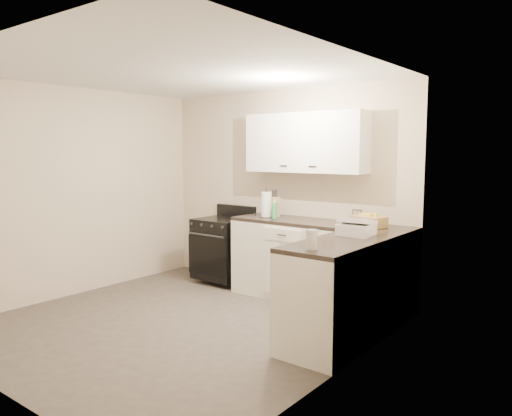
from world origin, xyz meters
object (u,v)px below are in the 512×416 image
Objects in this scene: paper_towel at (266,205)px; wicker_basket at (369,221)px; countertop_grill at (356,230)px; stove at (222,248)px; knife_block at (274,207)px.

wicker_basket is (1.32, 0.05, -0.10)m from paper_towel.
wicker_basket is at bearing 100.89° from countertop_grill.
wicker_basket reaches higher than stove.
wicker_basket is 0.60m from countertop_grill.
paper_towel is (0.75, -0.02, 0.63)m from stove.
knife_block is 0.80× the size of countertop_grill.
stove is at bearing 163.01° from countertop_grill.
countertop_grill reaches higher than stove.
wicker_basket is at bearing 2.37° from paper_towel.
stove is 2.14m from wicker_basket.
wicker_basket is (1.27, -0.04, -0.07)m from knife_block.
stove is 2.34m from countertop_grill.
wicker_basket is at bearing 13.61° from knife_block.
knife_block reaches higher than countertop_grill.
stove is 3.25× the size of knife_block.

